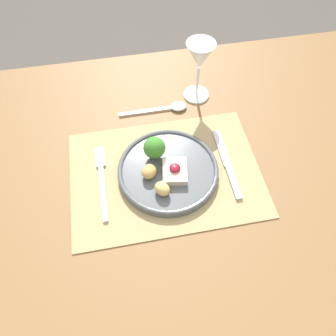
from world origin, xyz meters
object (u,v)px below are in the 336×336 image
object	(u,v)px
fork	(102,177)
wine_glass_near	(200,59)
spoon	(169,108)
knife	(228,167)
dinner_plate	(167,169)

from	to	relation	value
fork	wine_glass_near	xyz separation A→B (m)	(0.30, 0.24, 0.13)
wine_glass_near	spoon	bearing A→B (deg)	-155.68
fork	wine_glass_near	size ratio (longest dim) A/B	1.20
knife	spoon	size ratio (longest dim) A/B	1.09
fork	spoon	size ratio (longest dim) A/B	1.09
knife	fork	bearing A→B (deg)	177.08
dinner_plate	knife	bearing A→B (deg)	-6.26
knife	wine_glass_near	bearing A→B (deg)	96.74
fork	dinner_plate	bearing A→B (deg)	-5.70
spoon	wine_glass_near	size ratio (longest dim) A/B	1.10
knife	spoon	bearing A→B (deg)	118.02
fork	wine_glass_near	world-z (taller)	wine_glass_near
spoon	dinner_plate	bearing A→B (deg)	-100.65
dinner_plate	fork	bearing A→B (deg)	174.88
dinner_plate	wine_glass_near	distance (m)	0.31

